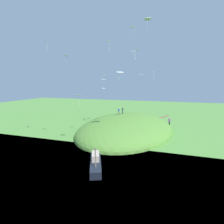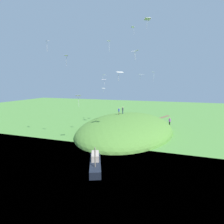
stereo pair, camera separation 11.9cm
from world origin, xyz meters
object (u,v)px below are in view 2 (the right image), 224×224
Objects in this scene: person_watching_kites at (119,110)px; kite_1 at (104,88)px; person_on_hilltop at (170,121)px; kite_2 at (104,80)px; kite_4 at (66,57)px; kite_0 at (141,75)px; kite_8 at (133,52)px; kite_7 at (109,42)px; boat_on_lake at (95,163)px; kite_5 at (133,27)px; kite_12 at (104,75)px; kite_6 at (136,51)px; kite_9 at (120,72)px; kite_11 at (147,19)px; person_near_shore at (123,109)px; kite_10 at (78,96)px; kite_13 at (47,42)px; kite_3 at (153,73)px.

person_watching_kites is 10.28m from kite_1.
person_on_hilltop is 19.37m from kite_2.
kite_4 is at bearing -115.32° from person_on_hilltop.
kite_0 is (4.35, -4.33, 8.46)m from person_watching_kites.
kite_7 is at bearing 169.30° from kite_8.
kite_5 reaches higher than boat_on_lake.
kite_1 is at bearing 0.44° from kite_4.
kite_12 reaches higher than boat_on_lake.
kite_9 is at bearing 60.91° from kite_6.
kite_4 is 15.25m from kite_11.
kite_7 is at bearing -155.19° from kite_12.
person_near_shore is 0.93× the size of kite_8.
kite_6 reaches higher than person_near_shore.
kite_11 is at bearing -166.41° from kite_0.
kite_1 is 0.63× the size of kite_8.
kite_12 reaches higher than person_near_shore.
kite_10 is (-12.38, 3.85, 4.12)m from person_watching_kites.
person_on_hilltop is 23.05m from kite_6.
person_watching_kites is at bearing -131.44° from kite_12.
kite_1 is at bearing 63.19° from kite_8.
kite_10 is at bearing 107.49° from kite_9.
person_on_hilltop is 28.59m from kite_4.
kite_12 reaches higher than person_watching_kites.
boat_on_lake is at bearing 160.63° from kite_6.
kite_1 is (6.38, 6.40, 4.92)m from person_watching_kites.
person_on_hilltop is at bearing -49.34° from kite_13.
kite_10 is at bearing 148.36° from kite_3.
person_near_shore is 18.96m from kite_4.
kite_8 is 1.41× the size of kite_12.
kite_3 is 1.55× the size of kite_5.
kite_9 is (-3.19, 1.46, -8.16)m from kite_5.
kite_5 reaches higher than kite_2.
kite_3 is 15.97m from kite_9.
kite_11 reaches higher than boat_on_lake.
person_on_hilltop is 1.26× the size of kite_5.
kite_6 is (-5.00, -1.80, -4.98)m from kite_5.
person_watching_kites is 0.73× the size of kite_3.
kite_8 is (13.62, 3.59, 2.09)m from kite_6.
kite_10 is at bearing 123.30° from kite_7.
person_near_shore is 19.05m from kite_5.
kite_0 is 19.77m from kite_4.
kite_3 is at bearing -78.05° from kite_2.
kite_8 is at bearing 113.84° from person_watching_kites.
kite_5 is 8.88m from kite_9.
boat_on_lake is 3.54× the size of person_near_shore.
kite_11 is (-12.03, -7.40, 16.53)m from person_near_shore.
kite_9 is 8.56m from kite_10.
boat_on_lake is 3.59× the size of kite_11.
kite_6 is 1.23× the size of kite_12.
kite_4 is 8.09m from kite_7.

